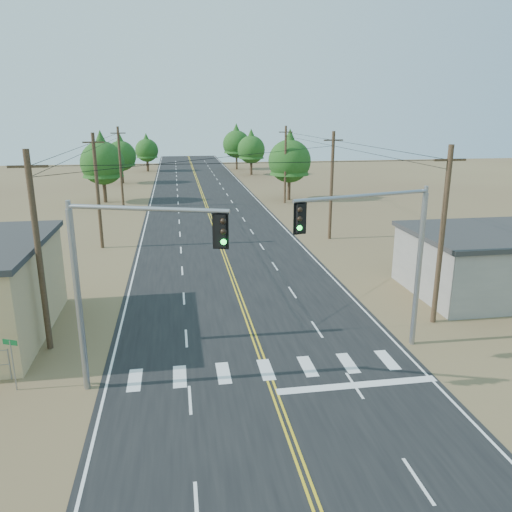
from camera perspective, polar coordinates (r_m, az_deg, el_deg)
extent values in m
plane|color=olive|center=(17.53, 6.31, -25.42)|extent=(220.00, 220.00, 0.00)
cube|color=black|center=(44.30, -3.92, 0.87)|extent=(15.00, 200.00, 0.02)
cylinder|color=gray|center=(25.36, -26.34, -11.03)|extent=(0.06, 0.06, 1.50)
cylinder|color=#4C3826|center=(26.33, -23.58, 0.21)|extent=(0.30, 0.30, 10.00)
cube|color=#4C3826|center=(25.61, -24.63, 9.28)|extent=(1.80, 0.12, 0.12)
cylinder|color=#4C3826|center=(45.58, -17.64, 7.00)|extent=(0.30, 0.30, 10.00)
cube|color=#4C3826|center=(45.16, -18.10, 12.26)|extent=(1.80, 0.12, 0.12)
cylinder|color=#4C3826|center=(65.28, -15.22, 9.71)|extent=(0.30, 0.30, 10.00)
cube|color=#4C3826|center=(64.99, -15.49, 13.38)|extent=(1.80, 0.12, 0.12)
cylinder|color=#4C3826|center=(29.20, 20.46, 2.00)|extent=(0.30, 0.30, 10.00)
cube|color=#4C3826|center=(28.55, 21.29, 10.20)|extent=(1.80, 0.12, 0.12)
cylinder|color=#4C3826|center=(47.29, 8.62, 7.87)|extent=(0.30, 0.30, 10.00)
cube|color=#4C3826|center=(46.89, 8.84, 12.95)|extent=(1.80, 0.12, 0.12)
cylinder|color=#4C3826|center=(66.49, 3.37, 10.34)|extent=(0.30, 0.30, 10.00)
cube|color=#4C3826|center=(66.20, 3.43, 13.96)|extent=(1.80, 0.12, 0.12)
cylinder|color=gray|center=(22.06, -19.62, -5.10)|extent=(0.27, 0.27, 7.94)
cylinder|color=gray|center=(21.03, -20.63, 5.06)|extent=(0.20, 0.20, 0.68)
cylinder|color=gray|center=(19.57, -12.38, 5.30)|extent=(6.20, 2.29, 0.18)
cube|color=black|center=(18.83, -4.01, 2.93)|extent=(0.49, 0.45, 1.25)
sphere|color=black|center=(18.56, -3.77, 4.00)|extent=(0.23, 0.23, 0.23)
sphere|color=black|center=(18.65, -3.75, 2.81)|extent=(0.23, 0.23, 0.23)
sphere|color=#0CE533|center=(18.74, -3.73, 1.62)|extent=(0.23, 0.23, 0.23)
cylinder|color=gray|center=(26.21, 18.07, -1.71)|extent=(0.27, 0.27, 7.89)
cylinder|color=gray|center=(25.34, 18.84, 6.82)|extent=(0.20, 0.20, 0.68)
cylinder|color=gray|center=(23.03, 12.23, 6.75)|extent=(7.00, 2.07, 0.18)
cube|color=black|center=(21.41, 5.04, 4.37)|extent=(0.47, 0.43, 1.24)
sphere|color=black|center=(21.13, 5.05, 5.31)|extent=(0.23, 0.23, 0.23)
sphere|color=black|center=(21.21, 5.03, 4.26)|extent=(0.23, 0.23, 0.23)
sphere|color=#0CE533|center=(21.29, 5.00, 3.22)|extent=(0.23, 0.23, 0.23)
cylinder|color=gray|center=(24.18, -25.99, -11.19)|extent=(0.06, 0.06, 2.36)
cube|color=#0B4D22|center=(23.73, -26.31, -8.84)|extent=(0.66, 0.31, 0.24)
cylinder|color=#3F2D1E|center=(70.21, -16.92, 7.27)|extent=(0.48, 0.48, 3.42)
cone|color=#204F16|center=(69.71, -17.23, 11.13)|extent=(5.32, 5.32, 6.07)
sphere|color=#204F16|center=(69.81, -17.15, 10.12)|extent=(5.70, 5.70, 5.70)
cylinder|color=#3F2D1E|center=(88.82, -15.03, 8.99)|extent=(0.43, 0.43, 3.01)
cone|color=#204F16|center=(88.45, -15.23, 11.68)|extent=(4.69, 4.69, 5.36)
sphere|color=#204F16|center=(88.53, -15.18, 10.98)|extent=(5.02, 5.02, 5.02)
cylinder|color=#3F2D1E|center=(106.28, -12.28, 10.18)|extent=(0.51, 0.51, 2.78)
cone|color=#204F16|center=(105.97, -12.41, 12.26)|extent=(4.32, 4.32, 4.94)
sphere|color=#204F16|center=(106.04, -12.38, 11.72)|extent=(4.63, 4.63, 4.63)
cylinder|color=#3F2D1E|center=(69.31, 3.79, 7.84)|extent=(0.44, 0.44, 3.46)
cone|color=#204F16|center=(68.80, 3.87, 11.81)|extent=(5.39, 5.39, 6.15)
sphere|color=#204F16|center=(68.90, 3.85, 10.77)|extent=(5.77, 5.77, 5.77)
cylinder|color=#3F2D1E|center=(97.84, -0.55, 10.17)|extent=(0.48, 0.48, 3.15)
cone|color=#204F16|center=(97.49, -0.55, 12.74)|extent=(4.91, 4.91, 5.61)
sphere|color=#204F16|center=(97.56, -0.55, 12.07)|extent=(5.26, 5.26, 5.26)
cylinder|color=#3F2D1E|center=(107.76, -2.23, 10.78)|extent=(0.41, 0.41, 3.43)
cone|color=#204F16|center=(107.43, -2.26, 13.31)|extent=(5.34, 5.34, 6.10)
sphere|color=#204F16|center=(107.50, -2.25, 12.65)|extent=(5.72, 5.72, 5.72)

